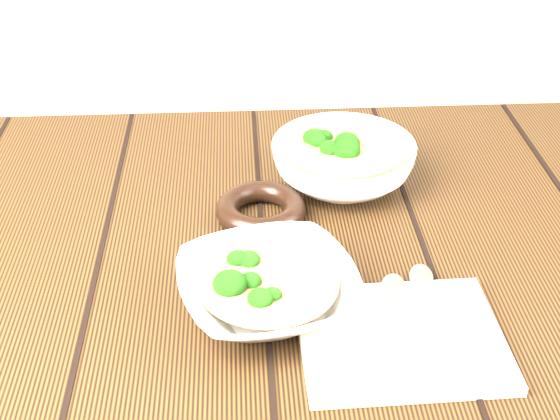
# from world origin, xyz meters

# --- Properties ---
(table) EXTENTS (1.20, 0.80, 0.75)m
(table) POSITION_xyz_m (0.00, 0.00, 0.63)
(table) COLOR #36230F
(table) RESTS_ON ground
(soup_bowl_front) EXTENTS (0.24, 0.24, 0.06)m
(soup_bowl_front) POSITION_xyz_m (-0.02, -0.10, 0.78)
(soup_bowl_front) COLOR white
(soup_bowl_front) RESTS_ON table
(soup_bowl_back) EXTENTS (0.25, 0.25, 0.07)m
(soup_bowl_back) POSITION_xyz_m (0.10, 0.16, 0.78)
(soup_bowl_back) COLOR white
(soup_bowl_back) RESTS_ON table
(trivet) EXTENTS (0.13, 0.13, 0.03)m
(trivet) POSITION_xyz_m (-0.02, 0.08, 0.76)
(trivet) COLOR black
(trivet) RESTS_ON table
(napkin) EXTENTS (0.22, 0.18, 0.01)m
(napkin) POSITION_xyz_m (0.12, -0.17, 0.76)
(napkin) COLOR beige
(napkin) RESTS_ON table
(spoon_left) EXTENTS (0.06, 0.17, 0.01)m
(spoon_left) POSITION_xyz_m (0.11, -0.13, 0.76)
(spoon_left) COLOR #ACA798
(spoon_left) RESTS_ON napkin
(spoon_right) EXTENTS (0.05, 0.18, 0.01)m
(spoon_right) POSITION_xyz_m (0.15, -0.11, 0.76)
(spoon_right) COLOR #ACA798
(spoon_right) RESTS_ON napkin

